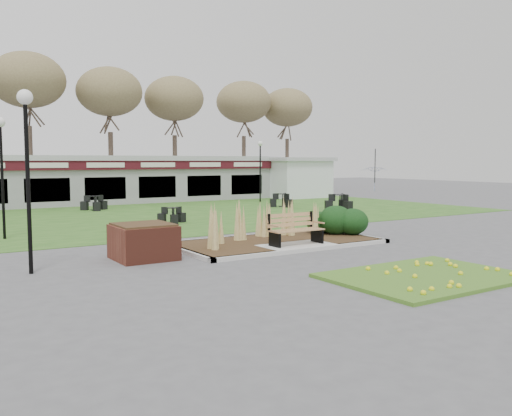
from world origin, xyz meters
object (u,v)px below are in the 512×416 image
lamp_post_mid_left (1,151)px  bistro_set_c (283,202)px  bistro_set_a (172,218)px  service_hut (298,177)px  lamp_post_far_right (260,158)px  patio_umbrella (375,179)px  lamp_post_near_left (26,140)px  food_pavilion (98,179)px  brick_planter (144,241)px  bistro_set_b (95,205)px  park_bench (295,229)px  bistro_set_d (340,205)px

lamp_post_mid_left → bistro_set_c: bearing=19.3°
bistro_set_a → bistro_set_c: bistro_set_c is taller
service_hut → lamp_post_far_right: bearing=-153.7°
patio_umbrella → lamp_post_mid_left: bearing=-165.2°
service_hut → lamp_post_far_right: 5.36m
lamp_post_near_left → food_pavilion: bearing=69.4°
food_pavilion → service_hut: size_ratio=5.59×
lamp_post_near_left → lamp_post_mid_left: size_ratio=1.04×
food_pavilion → brick_planter: bearing=-103.1°
food_pavilion → lamp_post_far_right: size_ratio=6.44×
lamp_post_near_left → bistro_set_a: bearing=47.6°
bistro_set_a → bistro_set_b: bearing=97.7°
brick_planter → lamp_post_mid_left: size_ratio=0.37×
park_bench → food_pavilion: bearing=90.0°
lamp_post_far_right → lamp_post_near_left: bearing=-136.9°
lamp_post_mid_left → bistro_set_d: size_ratio=2.63×
bistro_set_c → lamp_post_mid_left: bearing=-160.7°
park_bench → lamp_post_near_left: size_ratio=0.41×
lamp_post_near_left → lamp_post_far_right: bearing=43.1°
brick_planter → service_hut: size_ratio=0.34×
park_bench → bistro_set_a: (-0.42, 7.89, -0.35)m
bistro_set_b → bistro_set_d: bistro_set_d is taller
park_bench → lamp_post_mid_left: size_ratio=0.42×
bistro_set_d → bistro_set_c: bearing=114.6°
lamp_post_near_left → lamp_post_far_right: size_ratio=1.10×
park_bench → bistro_set_b: park_bench is taller
lamp_post_mid_left → patio_umbrella: lamp_post_mid_left is taller
park_bench → bistro_set_d: size_ratio=1.11×
brick_planter → service_hut: service_hut is taller
service_hut → lamp_post_near_left: (-20.76, -17.36, 1.61)m
bistro_set_c → bistro_set_d: (1.45, -3.16, 0.03)m
lamp_post_mid_left → bistro_set_b: (5.52, 8.83, -2.66)m
bistro_set_b → bistro_set_d: (10.93, -6.74, 0.02)m
bistro_set_d → lamp_post_mid_left: bearing=-172.8°
park_bench → lamp_post_near_left: 7.68m
park_bench → lamp_post_near_left: (-7.26, 0.40, 2.47)m
lamp_post_far_right → bistro_set_c: (-0.81, -3.53, -2.52)m
park_bench → patio_umbrella: 20.48m
food_pavilion → bistro_set_c: 11.27m
bistro_set_a → patio_umbrella: size_ratio=0.49×
brick_planter → food_pavilion: food_pavilion is taller
bistro_set_a → bistro_set_b: 7.67m
brick_planter → patio_umbrella: bearing=30.5°
food_pavilion → lamp_post_far_right: bearing=-25.8°
bistro_set_b → patio_umbrella: bearing=-8.9°
brick_planter → bistro_set_c: size_ratio=1.09×
service_hut → bistro_set_d: (-4.01, -9.00, -1.16)m
lamp_post_mid_left → lamp_post_far_right: size_ratio=1.05×
bistro_set_b → bistro_set_c: (9.49, -3.58, -0.00)m
bistro_set_a → bistro_set_d: (9.91, 0.86, 0.06)m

